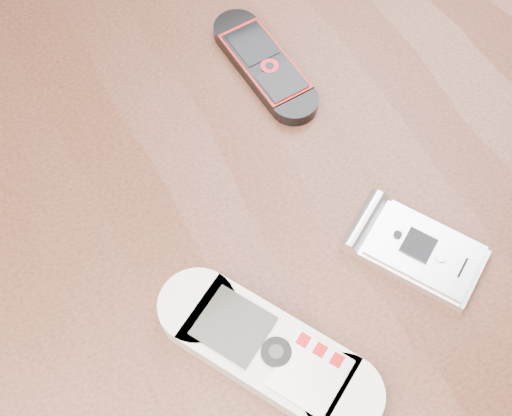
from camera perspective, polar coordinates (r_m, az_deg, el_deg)
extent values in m
plane|color=#472B19|center=(1.30, -0.20, -16.24)|extent=(4.00, 4.00, 0.00)
cube|color=black|center=(0.60, -0.42, -1.45)|extent=(1.20, 0.80, 0.03)
cube|color=black|center=(1.27, 14.32, 13.61)|extent=(0.06, 0.06, 0.71)
cube|color=silver|center=(0.53, 0.94, -11.37)|extent=(0.14, 0.19, 0.02)
cube|color=black|center=(0.66, 0.68, 11.38)|extent=(0.05, 0.14, 0.01)
cube|color=silver|center=(0.58, 13.01, -3.35)|extent=(0.10, 0.12, 0.02)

